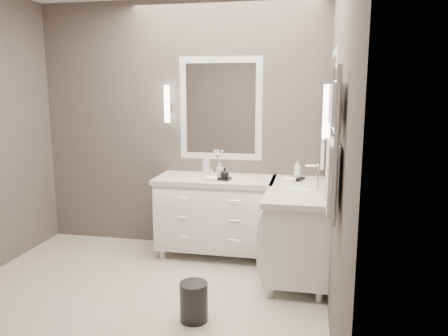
% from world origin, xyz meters
% --- Properties ---
extents(floor, '(3.20, 3.00, 0.01)m').
position_xyz_m(floor, '(0.00, 0.00, -0.01)').
color(floor, beige).
rests_on(floor, ground).
extents(wall_back, '(3.20, 0.01, 2.70)m').
position_xyz_m(wall_back, '(0.00, 1.50, 1.35)').
color(wall_back, '#514741').
rests_on(wall_back, floor).
extents(wall_right, '(0.01, 3.00, 2.70)m').
position_xyz_m(wall_right, '(1.60, 0.00, 1.35)').
color(wall_right, '#514741').
rests_on(wall_right, floor).
extents(vanity_back, '(1.24, 0.59, 0.97)m').
position_xyz_m(vanity_back, '(0.45, 1.23, 0.49)').
color(vanity_back, white).
rests_on(vanity_back, floor).
extents(vanity_right, '(0.59, 1.24, 0.97)m').
position_xyz_m(vanity_right, '(1.33, 0.90, 0.49)').
color(vanity_right, white).
rests_on(vanity_right, floor).
extents(mirror_back, '(0.90, 0.02, 1.10)m').
position_xyz_m(mirror_back, '(0.45, 1.49, 1.55)').
color(mirror_back, white).
rests_on(mirror_back, wall_back).
extents(mirror_right, '(0.02, 0.90, 1.10)m').
position_xyz_m(mirror_right, '(1.59, 0.80, 1.55)').
color(mirror_right, white).
rests_on(mirror_right, wall_right).
extents(sconce_back, '(0.06, 0.06, 0.40)m').
position_xyz_m(sconce_back, '(-0.13, 1.43, 1.59)').
color(sconce_back, white).
rests_on(sconce_back, wall_back).
extents(sconce_right, '(0.06, 0.06, 0.40)m').
position_xyz_m(sconce_right, '(1.53, 0.22, 1.59)').
color(sconce_right, white).
rests_on(sconce_right, wall_right).
extents(towel_bar_corner, '(0.03, 0.22, 0.30)m').
position_xyz_m(towel_bar_corner, '(1.54, 1.36, 1.12)').
color(towel_bar_corner, white).
rests_on(towel_bar_corner, wall_right).
extents(towel_ladder, '(0.06, 0.58, 0.90)m').
position_xyz_m(towel_ladder, '(1.55, -0.40, 1.39)').
color(towel_ladder, white).
rests_on(towel_ladder, wall_right).
extents(waste_bin, '(0.29, 0.29, 0.31)m').
position_xyz_m(waste_bin, '(0.57, -0.13, 0.15)').
color(waste_bin, black).
rests_on(waste_bin, floor).
extents(amenity_tray_back, '(0.18, 0.15, 0.02)m').
position_xyz_m(amenity_tray_back, '(0.54, 1.13, 0.86)').
color(amenity_tray_back, black).
rests_on(amenity_tray_back, vanity_back).
extents(amenity_tray_right, '(0.16, 0.19, 0.02)m').
position_xyz_m(amenity_tray_right, '(1.29, 1.27, 0.86)').
color(amenity_tray_right, black).
rests_on(amenity_tray_right, vanity_right).
extents(water_bottle, '(0.08, 0.08, 0.21)m').
position_xyz_m(water_bottle, '(0.35, 1.22, 0.96)').
color(water_bottle, silver).
rests_on(water_bottle, vanity_back).
extents(soap_bottle_a, '(0.08, 0.08, 0.14)m').
position_xyz_m(soap_bottle_a, '(0.51, 1.15, 0.95)').
color(soap_bottle_a, white).
rests_on(soap_bottle_a, amenity_tray_back).
extents(soap_bottle_b, '(0.10, 0.10, 0.11)m').
position_xyz_m(soap_bottle_b, '(0.57, 1.10, 0.93)').
color(soap_bottle_b, black).
rests_on(soap_bottle_b, amenity_tray_back).
extents(soap_bottle_c, '(0.08, 0.08, 0.18)m').
position_xyz_m(soap_bottle_c, '(1.29, 1.27, 0.96)').
color(soap_bottle_c, white).
rests_on(soap_bottle_c, amenity_tray_right).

